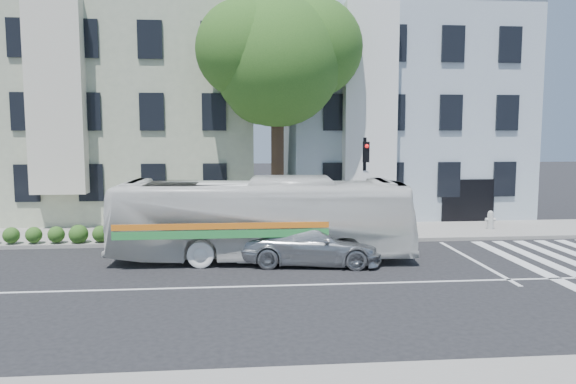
{
  "coord_description": "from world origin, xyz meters",
  "views": [
    {
      "loc": [
        -1.85,
        -16.15,
        4.62
      ],
      "look_at": [
        -0.0,
        3.52,
        2.4
      ],
      "focal_mm": 35.0,
      "sensor_mm": 36.0,
      "label": 1
    }
  ],
  "objects": [
    {
      "name": "ground",
      "position": [
        0.0,
        0.0,
        0.0
      ],
      "size": [
        120.0,
        120.0,
        0.0
      ],
      "primitive_type": "plane",
      "color": "black",
      "rests_on": "ground"
    },
    {
      "name": "sidewalk_far",
      "position": [
        0.0,
        8.0,
        0.07
      ],
      "size": [
        80.0,
        4.0,
        0.15
      ],
      "primitive_type": "cube",
      "color": "gray",
      "rests_on": "ground"
    },
    {
      "name": "building_left",
      "position": [
        -7.0,
        15.0,
        5.5
      ],
      "size": [
        12.0,
        10.0,
        11.0
      ],
      "primitive_type": "cube",
      "color": "#9AA187",
      "rests_on": "ground"
    },
    {
      "name": "building_right",
      "position": [
        7.0,
        15.0,
        5.5
      ],
      "size": [
        12.0,
        10.0,
        11.0
      ],
      "primitive_type": "cube",
      "color": "#A0ADBF",
      "rests_on": "ground"
    },
    {
      "name": "street_tree",
      "position": [
        0.06,
        8.74,
        7.83
      ],
      "size": [
        7.3,
        5.9,
        11.1
      ],
      "color": "#2D2116",
      "rests_on": "ground"
    },
    {
      "name": "bus",
      "position": [
        -0.94,
        3.36,
        1.47
      ],
      "size": [
        3.14,
        10.7,
        2.94
      ],
      "primitive_type": "imported",
      "rotation": [
        0.0,
        0.0,
        1.51
      ],
      "color": "silver",
      "rests_on": "ground"
    },
    {
      "name": "sedan",
      "position": [
        0.68,
        2.6,
        0.7
      ],
      "size": [
        2.66,
        5.09,
        1.41
      ],
      "primitive_type": "imported",
      "rotation": [
        0.0,
        0.0,
        1.42
      ],
      "color": "#B5B9BD",
      "rests_on": "ground"
    },
    {
      "name": "hedge",
      "position": [
        -7.19,
        6.3,
        0.5
      ],
      "size": [
        8.17,
        4.04,
        0.7
      ],
      "primitive_type": null,
      "rotation": [
        0.0,
        0.0,
        0.39
      ],
      "color": "#256320",
      "rests_on": "sidewalk_far"
    },
    {
      "name": "traffic_signal",
      "position": [
        3.65,
        7.27,
        2.76
      ],
      "size": [
        0.44,
        0.53,
        4.27
      ],
      "rotation": [
        0.0,
        0.0,
        -0.28
      ],
      "color": "black",
      "rests_on": "ground"
    },
    {
      "name": "fire_hydrant",
      "position": [
        9.53,
        7.75,
        0.58
      ],
      "size": [
        0.46,
        0.27,
        0.84
      ],
      "rotation": [
        0.0,
        0.0,
        -0.07
      ],
      "color": "#B5B5B1",
      "rests_on": "sidewalk_far"
    }
  ]
}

